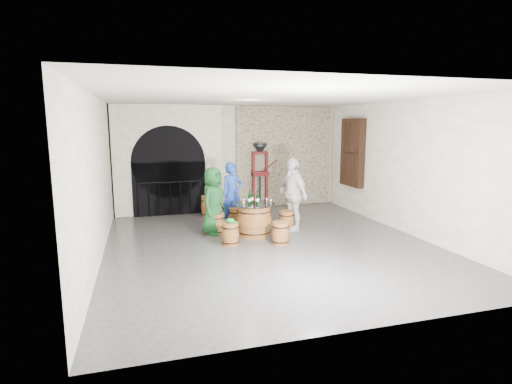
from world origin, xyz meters
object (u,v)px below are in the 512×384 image
object	(u,v)px
person_white	(293,194)
wine_bottle_center	(257,199)
barrel_table	(254,220)
person_blue	(232,194)
barrel_stool_right	(286,221)
barrel_stool_near_left	(230,234)
barrel_stool_near_right	(280,233)
wine_bottle_left	(250,199)
wine_bottle_right	(252,197)
corking_press	(260,171)
barrel_stool_far	(236,218)
barrel_stool_left	(217,224)
person_green	(213,201)
side_barrel	(209,206)

from	to	relation	value
person_white	wine_bottle_center	bearing A→B (deg)	-87.60
barrel_table	person_blue	size ratio (longest dim) A/B	0.60
barrel_stool_right	barrel_stool_near_left	xyz separation A→B (m)	(-1.60, -0.78, 0.00)
barrel_stool_near_right	person_white	bearing A→B (deg)	57.29
wine_bottle_left	wine_bottle_center	world-z (taller)	same
barrel_stool_right	barrel_stool_near_right	bearing A→B (deg)	-116.64
wine_bottle_right	corking_press	size ratio (longest dim) A/B	0.16
corking_press	wine_bottle_left	bearing A→B (deg)	-112.34
barrel_stool_far	barrel_stool_near_right	bearing A→B (deg)	-70.60
corking_press	barrel_stool_left	bearing A→B (deg)	-127.00
person_green	barrel_stool_right	bearing A→B (deg)	-59.87
barrel_stool_far	barrel_table	bearing A→B (deg)	-75.19
barrel_stool_left	barrel_stool_near_left	xyz separation A→B (m)	(0.12, -0.97, 0.00)
wine_bottle_right	side_barrel	size ratio (longest dim) A/B	0.54
barrel_table	barrel_stool_near_left	distance (m)	0.93
barrel_stool_near_right	wine_bottle_center	distance (m)	1.07
person_blue	barrel_stool_right	bearing A→B (deg)	-55.49
barrel_stool_near_left	person_white	bearing A→B (deg)	24.84
barrel_stool_left	barrel_stool_far	size ratio (longest dim) A/B	1.00
barrel_stool_right	person_blue	bearing A→B (deg)	143.32
side_barrel	barrel_stool_near_left	bearing A→B (deg)	-89.98
barrel_stool_right	side_barrel	world-z (taller)	side_barrel
barrel_table	wine_bottle_left	bearing A→B (deg)	175.89
person_blue	person_white	distance (m)	1.59
wine_bottle_left	corking_press	world-z (taller)	corking_press
barrel_stool_near_right	wine_bottle_left	world-z (taller)	wine_bottle_left
barrel_table	person_white	bearing A→B (deg)	12.74
barrel_stool_near_left	wine_bottle_left	distance (m)	1.07
wine_bottle_left	wine_bottle_center	size ratio (longest dim) A/B	1.00
wine_bottle_left	corking_press	xyz separation A→B (m)	(1.15, 2.99, 0.29)
person_green	wine_bottle_center	distance (m)	1.09
wine_bottle_center	corking_press	bearing A→B (deg)	72.15
barrel_stool_left	person_white	size ratio (longest dim) A/B	0.28
barrel_stool_right	person_white	xyz separation A→B (m)	(0.17, 0.04, 0.66)
barrel_stool_left	wine_bottle_center	xyz separation A→B (m)	(0.89, -0.44, 0.65)
person_blue	barrel_stool_near_left	bearing A→B (deg)	-123.11
barrel_stool_right	person_green	bearing A→B (deg)	172.88
person_green	wine_bottle_right	xyz separation A→B (m)	(0.89, -0.29, 0.09)
barrel_stool_near_left	wine_bottle_left	size ratio (longest dim) A/B	1.56
barrel_stool_right	wine_bottle_center	distance (m)	1.09
person_white	corking_press	bearing A→B (deg)	166.62
person_green	person_blue	size ratio (longest dim) A/B	0.98
barrel_stool_far	wine_bottle_center	bearing A→B (deg)	-72.46
barrel_stool_right	person_blue	xyz separation A→B (m)	(-1.18, 0.88, 0.58)
barrel_table	barrel_stool_far	distance (m)	0.93
barrel_stool_right	side_barrel	bearing A→B (deg)	127.34
person_green	corking_press	distance (m)	3.25
barrel_table	wine_bottle_left	world-z (taller)	wine_bottle_left
person_green	wine_bottle_left	size ratio (longest dim) A/B	5.02
barrel_table	wine_bottle_left	distance (m)	0.53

